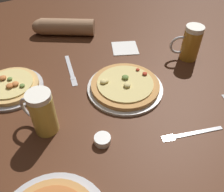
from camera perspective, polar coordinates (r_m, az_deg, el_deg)
ground_plane at (r=0.98m, az=0.00°, el=-1.48°), size 2.40×2.40×0.03m
pizza_plate_far at (r=1.08m, az=-22.80°, el=2.09°), size 0.26×0.26×0.05m
pizza_plate_side at (r=1.00m, az=3.10°, el=2.38°), size 0.32×0.32×0.05m
beer_mug_dark at (r=0.84m, az=-16.25°, el=-3.73°), size 0.10×0.13×0.17m
beer_mug_amber at (r=1.20m, az=18.04°, el=11.81°), size 0.13×0.09×0.17m
ramekin_sauce at (r=0.82m, az=-2.26°, el=-10.28°), size 0.06×0.06×0.03m
napkin_folded at (r=1.26m, az=3.06°, el=11.30°), size 0.17×0.17×0.01m
knife_right at (r=1.13m, az=-9.75°, el=6.11°), size 0.07×0.23×0.01m
fork_spare at (r=0.89m, az=18.17°, el=-8.39°), size 0.22×0.08×0.01m
diner_arm at (r=1.39m, az=-11.78°, el=15.70°), size 0.32×0.23×0.09m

